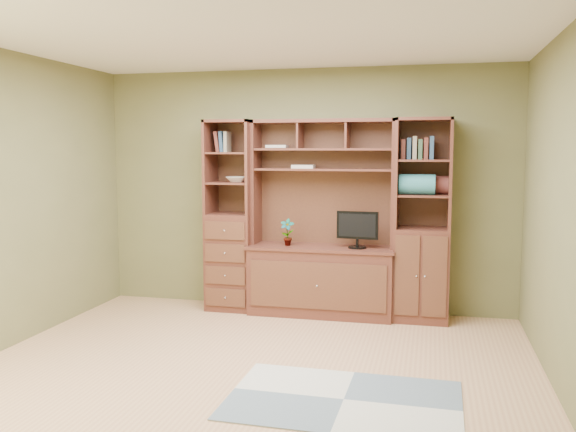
% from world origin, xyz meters
% --- Properties ---
extents(room, '(4.60, 4.10, 2.64)m').
position_xyz_m(room, '(0.00, 0.00, 1.30)').
color(room, tan).
rests_on(room, ground).
extents(center_hutch, '(1.54, 0.53, 2.05)m').
position_xyz_m(center_hutch, '(0.24, 1.73, 1.02)').
color(center_hutch, '#52271C').
rests_on(center_hutch, ground).
extents(left_tower, '(0.50, 0.45, 2.05)m').
position_xyz_m(left_tower, '(-0.76, 1.77, 1.02)').
color(left_tower, '#52271C').
rests_on(left_tower, ground).
extents(right_tower, '(0.55, 0.45, 2.05)m').
position_xyz_m(right_tower, '(1.26, 1.77, 1.02)').
color(right_tower, '#52271C').
rests_on(right_tower, ground).
extents(rug, '(1.62, 1.09, 0.01)m').
position_xyz_m(rug, '(0.79, -0.43, 0.01)').
color(rug, '#959A9A').
rests_on(rug, ground).
extents(monitor, '(0.44, 0.22, 0.52)m').
position_xyz_m(monitor, '(0.62, 1.70, 0.99)').
color(monitor, black).
rests_on(monitor, center_hutch).
extents(orchid, '(0.15, 0.10, 0.28)m').
position_xyz_m(orchid, '(-0.12, 1.70, 0.87)').
color(orchid, '#953B32').
rests_on(orchid, center_hutch).
extents(magazines, '(0.23, 0.17, 0.04)m').
position_xyz_m(magazines, '(0.03, 1.82, 1.56)').
color(magazines, beige).
rests_on(magazines, center_hutch).
extents(bowl, '(0.24, 0.24, 0.06)m').
position_xyz_m(bowl, '(-0.69, 1.77, 1.42)').
color(bowl, silver).
rests_on(bowl, left_tower).
extents(blanket_teal, '(0.35, 0.20, 0.20)m').
position_xyz_m(blanket_teal, '(1.21, 1.73, 1.39)').
color(blanket_teal, teal).
rests_on(blanket_teal, right_tower).
extents(blanket_red, '(0.33, 0.18, 0.18)m').
position_xyz_m(blanket_red, '(1.38, 1.85, 1.38)').
color(blanket_red, brown).
rests_on(blanket_red, right_tower).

